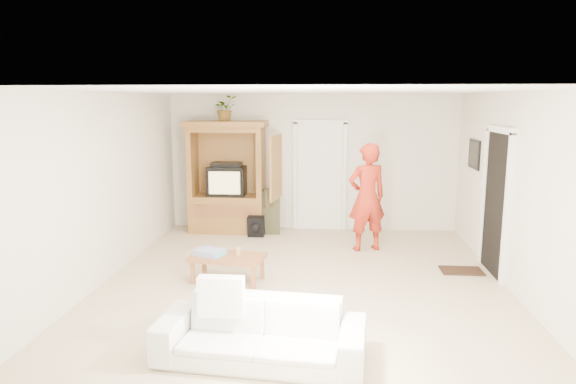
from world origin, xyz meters
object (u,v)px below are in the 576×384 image
Objects in this scene: man at (367,197)px; coffee_table at (228,259)px; sofa at (261,332)px; armoire at (228,184)px.

man reaches higher than coffee_table.
man is at bearing 77.28° from sofa.
man is at bearing 48.80° from coffee_table.
man is 2.69m from coffee_table.
armoire is at bearing -42.49° from man.
coffee_table is (-2.01, -1.70, -0.58)m from man.
armoire is 1.97× the size of coffee_table.
armoire is 2.75m from man.
coffee_table is (-0.75, 2.14, 0.03)m from sofa.
armoire is 5.11m from sofa.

